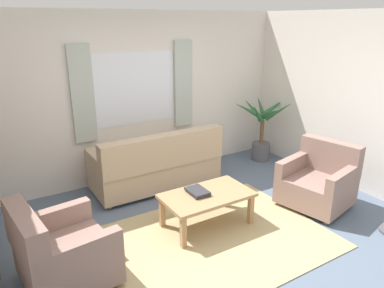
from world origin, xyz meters
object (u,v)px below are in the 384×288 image
(armchair_left, at_px, (60,253))
(armchair_right, at_px, (319,181))
(coffee_table, at_px, (207,198))
(couch, at_px, (157,165))
(book_stack_on_table, at_px, (198,191))
(potted_plant, at_px, (262,130))

(armchair_left, bearing_deg, armchair_right, -100.08)
(coffee_table, bearing_deg, couch, 91.71)
(armchair_left, distance_m, armchair_right, 3.41)
(armchair_left, height_order, coffee_table, armchair_left)
(coffee_table, xyz_separation_m, book_stack_on_table, (-0.09, 0.07, 0.08))
(book_stack_on_table, bearing_deg, couch, 87.62)
(armchair_right, height_order, book_stack_on_table, armchair_right)
(couch, relative_size, armchair_right, 1.91)
(book_stack_on_table, relative_size, potted_plant, 0.30)
(armchair_left, height_order, potted_plant, potted_plant)
(coffee_table, xyz_separation_m, potted_plant, (2.12, 1.36, 0.19))
(book_stack_on_table, bearing_deg, potted_plant, 30.32)
(armchair_left, xyz_separation_m, armchair_right, (3.40, -0.19, 0.00))
(couch, xyz_separation_m, coffee_table, (0.04, -1.29, 0.01))
(armchair_right, xyz_separation_m, book_stack_on_table, (-1.71, 0.42, 0.11))
(armchair_left, xyz_separation_m, coffee_table, (1.79, 0.16, 0.03))
(couch, xyz_separation_m, potted_plant, (2.15, 0.07, 0.20))
(couch, relative_size, armchair_left, 2.04)
(book_stack_on_table, distance_m, potted_plant, 2.56)
(armchair_left, distance_m, potted_plant, 4.19)
(couch, distance_m, book_stack_on_table, 1.22)
(potted_plant, bearing_deg, couch, -178.10)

